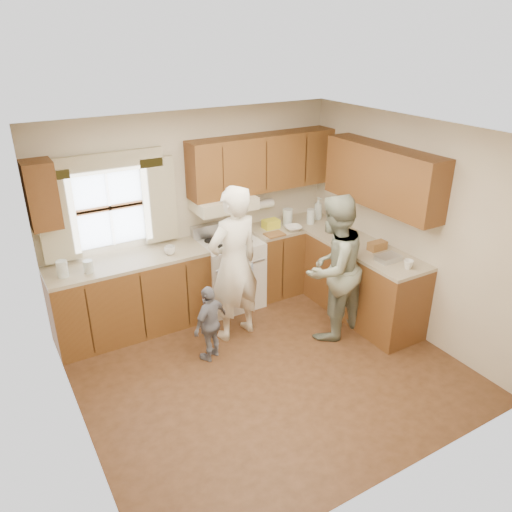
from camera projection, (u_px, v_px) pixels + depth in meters
room at (268, 264)px, 4.88m from camera, size 3.80×3.80×3.80m
kitchen_fixtures at (264, 251)px, 6.18m from camera, size 3.80×2.25×2.15m
stove at (229, 272)px, 6.47m from camera, size 0.76×0.67×1.07m
woman_left at (234, 264)px, 5.62m from camera, size 0.73×0.54×1.84m
woman_right at (333, 268)px, 5.66m from camera, size 0.98×0.86×1.73m
child at (210, 323)px, 5.40m from camera, size 0.56×0.43×0.89m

